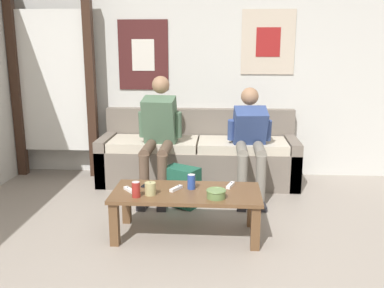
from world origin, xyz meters
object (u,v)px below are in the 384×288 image
(person_seated_adult, at_px, (159,131))
(drink_can_red, at_px, (136,189))
(person_seated_teen, at_px, (250,137))
(cell_phone, at_px, (148,185))
(couch, at_px, (198,157))
(game_controller_far_center, at_px, (129,190))
(pillar_candle, at_px, (150,189))
(game_controller_near_right, at_px, (230,185))
(coffee_table, at_px, (186,199))
(game_controller_near_left, at_px, (176,188))
(backpack, at_px, (181,188))
(drink_can_blue, at_px, (191,182))
(ceramic_bowl, at_px, (216,193))

(person_seated_adult, bearing_deg, drink_can_red, -90.25)
(person_seated_teen, relative_size, cell_phone, 7.41)
(couch, relative_size, game_controller_far_center, 16.87)
(pillar_candle, relative_size, drink_can_red, 0.92)
(pillar_candle, height_order, game_controller_far_center, pillar_candle)
(game_controller_far_center, bearing_deg, game_controller_near_right, 11.74)
(game_controller_near_right, xyz_separation_m, game_controller_far_center, (-0.83, -0.17, 0.00))
(coffee_table, height_order, game_controller_far_center, game_controller_far_center)
(coffee_table, relative_size, game_controller_near_left, 8.55)
(person_seated_teen, xyz_separation_m, cell_phone, (-0.92, -0.95, -0.22))
(coffee_table, bearing_deg, drink_can_red, -157.49)
(pillar_candle, distance_m, game_controller_far_center, 0.20)
(game_controller_near_left, bearing_deg, cell_phone, 158.62)
(person_seated_adult, xyz_separation_m, drink_can_red, (-0.01, -1.23, -0.22))
(game_controller_near_right, bearing_deg, backpack, 131.67)
(game_controller_near_left, bearing_deg, backpack, 91.49)
(drink_can_blue, bearing_deg, person_seated_teen, 61.79)
(person_seated_adult, bearing_deg, backpack, -55.54)
(pillar_candle, relative_size, cell_phone, 0.76)
(drink_can_blue, bearing_deg, ceramic_bowl, -44.40)
(backpack, bearing_deg, game_controller_near_left, -88.51)
(person_seated_teen, height_order, backpack, person_seated_teen)
(person_seated_teen, bearing_deg, cell_phone, -134.07)
(couch, height_order, ceramic_bowl, couch)
(coffee_table, distance_m, cell_phone, 0.37)
(drink_can_red, xyz_separation_m, cell_phone, (0.04, 0.29, -0.06))
(coffee_table, distance_m, drink_can_blue, 0.15)
(person_seated_adult, bearing_deg, person_seated_teen, 0.89)
(drink_can_red, bearing_deg, game_controller_far_center, 122.46)
(game_controller_far_center, bearing_deg, person_seated_adult, 85.45)
(game_controller_near_left, height_order, game_controller_far_center, same)
(backpack, distance_m, game_controller_far_center, 0.81)
(game_controller_near_left, xyz_separation_m, cell_phone, (-0.25, 0.10, -0.01))
(coffee_table, bearing_deg, couch, 89.16)
(person_seated_teen, relative_size, game_controller_near_left, 7.79)
(coffee_table, xyz_separation_m, backpack, (-0.10, 0.67, -0.14))
(drink_can_red, bearing_deg, ceramic_bowl, 1.69)
(game_controller_near_right, distance_m, game_controller_far_center, 0.85)
(couch, distance_m, person_seated_teen, 0.75)
(coffee_table, distance_m, backpack, 0.69)
(ceramic_bowl, distance_m, cell_phone, 0.65)
(backpack, xyz_separation_m, drink_can_red, (-0.28, -0.83, 0.26))
(couch, relative_size, cell_phone, 14.98)
(ceramic_bowl, distance_m, pillar_candle, 0.53)
(backpack, height_order, pillar_candle, pillar_candle)
(coffee_table, distance_m, game_controller_far_center, 0.47)
(person_seated_teen, height_order, game_controller_near_right, person_seated_teen)
(ceramic_bowl, bearing_deg, game_controller_near_right, 67.40)
(couch, xyz_separation_m, person_seated_adult, (-0.40, -0.39, 0.38))
(person_seated_adult, height_order, pillar_candle, person_seated_adult)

